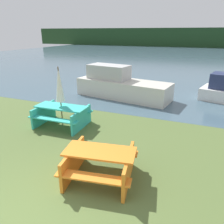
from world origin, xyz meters
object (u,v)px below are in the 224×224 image
object	(u,v)px
picnic_table_teal	(62,114)
umbrella_white	(59,85)
picnic_table_orange	(100,162)
boat	(120,86)

from	to	relation	value
picnic_table_teal	umbrella_white	distance (m)	1.05
picnic_table_orange	umbrella_white	distance (m)	3.56
picnic_table_orange	boat	size ratio (longest dim) A/B	0.36
umbrella_white	boat	distance (m)	4.38
umbrella_white	picnic_table_orange	bearing A→B (deg)	-41.12
picnic_table_orange	picnic_table_teal	size ratio (longest dim) A/B	0.95
picnic_table_teal	picnic_table_orange	bearing A→B (deg)	-41.12
boat	picnic_table_teal	bearing A→B (deg)	-89.77
picnic_table_orange	picnic_table_teal	distance (m)	3.40
umbrella_white	boat	bearing A→B (deg)	81.24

